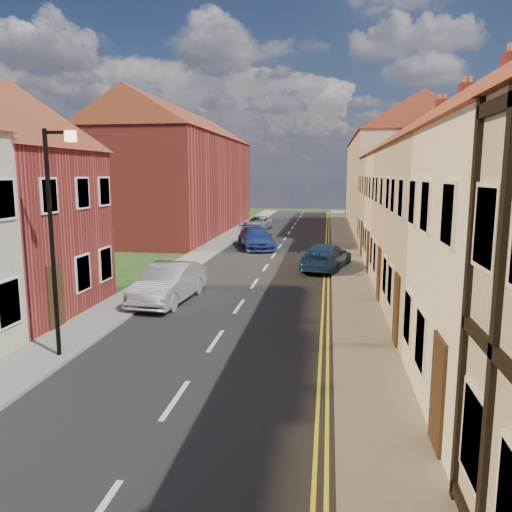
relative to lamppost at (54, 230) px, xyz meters
name	(u,v)px	position (x,y,z in m)	size (l,w,h in m)	color
road	(254,284)	(3.81, 10.00, -3.53)	(7.00, 90.00, 0.02)	black
pavement_left	(162,280)	(-0.59, 10.00, -3.48)	(1.80, 90.00, 0.12)	gray
pavement_right	(352,286)	(8.21, 10.00, -3.48)	(1.80, 90.00, 0.12)	gray
cottage_r_pink	(483,187)	(13.11, 8.90, 0.94)	(8.30, 6.00, 9.00)	beige
cottage_r_white_far	(450,184)	(13.11, 14.30, 0.94)	(8.30, 5.20, 9.00)	white
cottage_r_cream_far	(429,182)	(13.11, 19.70, 0.94)	(8.30, 6.00, 9.00)	beige
block_right_far	(397,170)	(13.11, 35.00, 1.76)	(8.30, 24.20, 10.50)	beige
block_left_far	(182,170)	(-5.49, 30.00, 1.76)	(8.30, 24.20, 10.50)	maroon
lamppost	(54,230)	(0.00, 0.00, 0.00)	(0.88, 0.15, 6.00)	black
car_mid	(169,283)	(0.95, 6.32, -2.78)	(1.60, 4.58, 1.51)	#A2A6AA
car_far	(256,238)	(2.31, 20.78, -2.82)	(2.00, 4.93, 1.43)	navy
car_distant	(257,223)	(0.80, 32.05, -2.92)	(2.04, 4.43, 1.23)	#A6AAAE
car_far_b	(326,257)	(7.01, 14.00, -2.85)	(1.94, 4.76, 1.38)	navy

